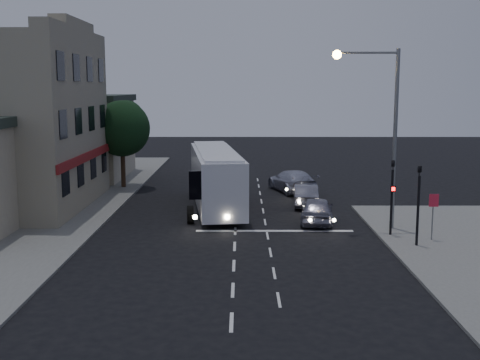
{
  "coord_description": "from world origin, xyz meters",
  "views": [
    {
      "loc": [
        0.3,
        -27.82,
        7.27
      ],
      "look_at": [
        0.24,
        4.75,
        2.2
      ],
      "focal_mm": 45.0,
      "sensor_mm": 36.0,
      "label": 1
    }
  ],
  "objects_px": {
    "tour_bus": "(216,177)",
    "car_sedan_b": "(292,181)",
    "car_suv": "(317,210)",
    "streetlight": "(383,118)",
    "car_sedan_a": "(306,195)",
    "regulatory_sign": "(433,209)",
    "traffic_signal_main": "(392,188)",
    "traffic_signal_side": "(419,196)",
    "street_tree": "(122,126)"
  },
  "relations": [
    {
      "from": "regulatory_sign",
      "to": "streetlight",
      "type": "relative_size",
      "value": 0.24
    },
    {
      "from": "traffic_signal_main",
      "to": "street_tree",
      "type": "bearing_deg",
      "value": 137.97
    },
    {
      "from": "traffic_signal_main",
      "to": "street_tree",
      "type": "distance_m",
      "value": 21.38
    },
    {
      "from": "tour_bus",
      "to": "car_suv",
      "type": "bearing_deg",
      "value": -42.74
    },
    {
      "from": "car_suv",
      "to": "street_tree",
      "type": "height_order",
      "value": "street_tree"
    },
    {
      "from": "traffic_signal_main",
      "to": "street_tree",
      "type": "relative_size",
      "value": 0.66
    },
    {
      "from": "tour_bus",
      "to": "car_sedan_b",
      "type": "relative_size",
      "value": 2.24
    },
    {
      "from": "regulatory_sign",
      "to": "street_tree",
      "type": "distance_m",
      "value": 23.4
    },
    {
      "from": "traffic_signal_main",
      "to": "streetlight",
      "type": "height_order",
      "value": "streetlight"
    },
    {
      "from": "traffic_signal_side",
      "to": "traffic_signal_main",
      "type": "bearing_deg",
      "value": 109.49
    },
    {
      "from": "car_sedan_b",
      "to": "street_tree",
      "type": "xyz_separation_m",
      "value": [
        -12.06,
        1.51,
        3.73
      ]
    },
    {
      "from": "car_suv",
      "to": "traffic_signal_side",
      "type": "distance_m",
      "value": 6.59
    },
    {
      "from": "car_suv",
      "to": "car_sedan_b",
      "type": "height_order",
      "value": "car_sedan_b"
    },
    {
      "from": "tour_bus",
      "to": "streetlight",
      "type": "height_order",
      "value": "streetlight"
    },
    {
      "from": "tour_bus",
      "to": "traffic_signal_main",
      "type": "height_order",
      "value": "traffic_signal_main"
    },
    {
      "from": "regulatory_sign",
      "to": "street_tree",
      "type": "height_order",
      "value": "street_tree"
    },
    {
      "from": "car_sedan_b",
      "to": "street_tree",
      "type": "distance_m",
      "value": 12.72
    },
    {
      "from": "car_sedan_b",
      "to": "traffic_signal_main",
      "type": "xyz_separation_m",
      "value": [
        3.74,
        -12.74,
        1.65
      ]
    },
    {
      "from": "tour_bus",
      "to": "streetlight",
      "type": "xyz_separation_m",
      "value": [
        8.57,
        -5.59,
        3.81
      ]
    },
    {
      "from": "car_suv",
      "to": "street_tree",
      "type": "xyz_separation_m",
      "value": [
        -12.57,
        11.22,
        3.78
      ]
    },
    {
      "from": "street_tree",
      "to": "car_sedan_b",
      "type": "bearing_deg",
      "value": -7.13
    },
    {
      "from": "car_sedan_a",
      "to": "traffic_signal_side",
      "type": "distance_m",
      "value": 10.69
    },
    {
      "from": "tour_bus",
      "to": "car_sedan_a",
      "type": "distance_m",
      "value": 5.69
    },
    {
      "from": "traffic_signal_side",
      "to": "streetlight",
      "type": "bearing_deg",
      "value": 105.7
    },
    {
      "from": "car_sedan_a",
      "to": "car_sedan_b",
      "type": "xyz_separation_m",
      "value": [
        -0.42,
        4.96,
        0.1
      ]
    },
    {
      "from": "car_suv",
      "to": "car_sedan_b",
      "type": "xyz_separation_m",
      "value": [
        -0.51,
        9.71,
        0.05
      ]
    },
    {
      "from": "regulatory_sign",
      "to": "car_suv",
      "type": "bearing_deg",
      "value": 140.7
    },
    {
      "from": "streetlight",
      "to": "traffic_signal_main",
      "type": "bearing_deg",
      "value": -79.8
    },
    {
      "from": "tour_bus",
      "to": "car_sedan_b",
      "type": "height_order",
      "value": "tour_bus"
    },
    {
      "from": "regulatory_sign",
      "to": "tour_bus",
      "type": "bearing_deg",
      "value": 142.66
    },
    {
      "from": "traffic_signal_main",
      "to": "traffic_signal_side",
      "type": "bearing_deg",
      "value": -70.51
    },
    {
      "from": "tour_bus",
      "to": "car_suv",
      "type": "xyz_separation_m",
      "value": [
        5.59,
        -3.99,
        -1.21
      ]
    },
    {
      "from": "tour_bus",
      "to": "streetlight",
      "type": "relative_size",
      "value": 1.32
    },
    {
      "from": "car_sedan_a",
      "to": "regulatory_sign",
      "type": "xyz_separation_m",
      "value": [
        5.03,
        -8.79,
        0.93
      ]
    },
    {
      "from": "car_sedan_a",
      "to": "traffic_signal_side",
      "type": "height_order",
      "value": "traffic_signal_side"
    },
    {
      "from": "traffic_signal_side",
      "to": "tour_bus",
      "type": "bearing_deg",
      "value": 136.65
    },
    {
      "from": "traffic_signal_side",
      "to": "street_tree",
      "type": "xyz_separation_m",
      "value": [
        -16.51,
        16.22,
        2.08
      ]
    },
    {
      "from": "car_suv",
      "to": "streetlight",
      "type": "bearing_deg",
      "value": 159.14
    },
    {
      "from": "regulatory_sign",
      "to": "streetlight",
      "type": "distance_m",
      "value": 5.18
    },
    {
      "from": "car_sedan_a",
      "to": "street_tree",
      "type": "distance_m",
      "value": 14.57
    },
    {
      "from": "car_suv",
      "to": "street_tree",
      "type": "relative_size",
      "value": 0.68
    },
    {
      "from": "car_sedan_a",
      "to": "car_sedan_b",
      "type": "relative_size",
      "value": 0.77
    },
    {
      "from": "car_sedan_a",
      "to": "traffic_signal_main",
      "type": "height_order",
      "value": "traffic_signal_main"
    },
    {
      "from": "car_suv",
      "to": "streetlight",
      "type": "xyz_separation_m",
      "value": [
        2.98,
        -1.6,
        5.02
      ]
    },
    {
      "from": "car_sedan_a",
      "to": "traffic_signal_main",
      "type": "relative_size",
      "value": 0.99
    },
    {
      "from": "tour_bus",
      "to": "car_suv",
      "type": "distance_m",
      "value": 6.97
    },
    {
      "from": "car_sedan_b",
      "to": "streetlight",
      "type": "xyz_separation_m",
      "value": [
        3.49,
        -11.31,
        4.97
      ]
    },
    {
      "from": "car_suv",
      "to": "street_tree",
      "type": "bearing_deg",
      "value": -34.35
    },
    {
      "from": "traffic_signal_main",
      "to": "regulatory_sign",
      "type": "distance_m",
      "value": 2.14
    },
    {
      "from": "tour_bus",
      "to": "car_sedan_b",
      "type": "xyz_separation_m",
      "value": [
        5.08,
        5.72,
        -1.16
      ]
    }
  ]
}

